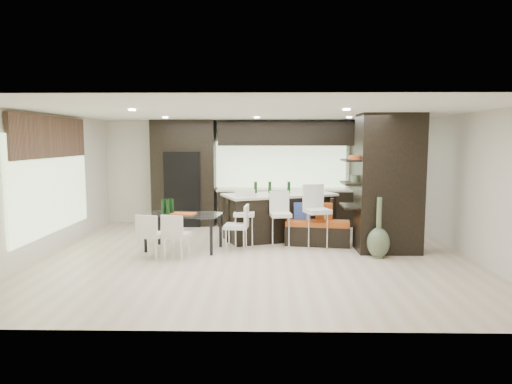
{
  "coord_description": "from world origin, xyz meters",
  "views": [
    {
      "loc": [
        0.17,
        -8.52,
        2.19
      ],
      "look_at": [
        0.0,
        0.6,
        1.15
      ],
      "focal_mm": 32.0,
      "sensor_mm": 36.0,
      "label": 1
    }
  ],
  "objects_px": {
    "floor_vase": "(379,228)",
    "chair_near": "(177,238)",
    "bench": "(317,233)",
    "dining_table": "(184,232)",
    "kitchen_island": "(279,216)",
    "chair_far": "(152,238)",
    "stool_left": "(244,224)",
    "stool_mid": "(281,225)",
    "chair_end": "(236,229)",
    "stool_right": "(317,222)"
  },
  "relations": [
    {
      "from": "floor_vase",
      "to": "chair_far",
      "type": "bearing_deg",
      "value": -177.99
    },
    {
      "from": "chair_near",
      "to": "bench",
      "type": "bearing_deg",
      "value": 38.68
    },
    {
      "from": "stool_mid",
      "to": "bench",
      "type": "distance_m",
      "value": 0.83
    },
    {
      "from": "stool_right",
      "to": "chair_near",
      "type": "bearing_deg",
      "value": -178.59
    },
    {
      "from": "stool_mid",
      "to": "chair_far",
      "type": "xyz_separation_m",
      "value": [
        -2.42,
        -0.99,
        -0.07
      ]
    },
    {
      "from": "stool_left",
      "to": "stool_right",
      "type": "relative_size",
      "value": 0.91
    },
    {
      "from": "stool_left",
      "to": "chair_end",
      "type": "distance_m",
      "value": 0.32
    },
    {
      "from": "dining_table",
      "to": "kitchen_island",
      "type": "bearing_deg",
      "value": 39.01
    },
    {
      "from": "stool_left",
      "to": "chair_near",
      "type": "relative_size",
      "value": 1.21
    },
    {
      "from": "stool_mid",
      "to": "bench",
      "type": "relative_size",
      "value": 0.69
    },
    {
      "from": "kitchen_island",
      "to": "stool_left",
      "type": "distance_m",
      "value": 1.12
    },
    {
      "from": "bench",
      "to": "dining_table",
      "type": "bearing_deg",
      "value": -161.18
    },
    {
      "from": "bench",
      "to": "chair_far",
      "type": "relative_size",
      "value": 1.7
    },
    {
      "from": "stool_right",
      "to": "bench",
      "type": "bearing_deg",
      "value": 62.13
    },
    {
      "from": "floor_vase",
      "to": "chair_far",
      "type": "distance_m",
      "value": 4.22
    },
    {
      "from": "chair_near",
      "to": "floor_vase",
      "type": "bearing_deg",
      "value": 17.52
    },
    {
      "from": "bench",
      "to": "chair_near",
      "type": "distance_m",
      "value": 2.98
    },
    {
      "from": "chair_end",
      "to": "dining_table",
      "type": "bearing_deg",
      "value": 95.19
    },
    {
      "from": "chair_near",
      "to": "chair_end",
      "type": "height_order",
      "value": "chair_end"
    },
    {
      "from": "chair_near",
      "to": "chair_end",
      "type": "bearing_deg",
      "value": 49.3
    },
    {
      "from": "stool_left",
      "to": "chair_far",
      "type": "distance_m",
      "value": 1.94
    },
    {
      "from": "dining_table",
      "to": "stool_right",
      "type": "bearing_deg",
      "value": 14.83
    },
    {
      "from": "bench",
      "to": "chair_far",
      "type": "height_order",
      "value": "chair_far"
    },
    {
      "from": "stool_left",
      "to": "chair_end",
      "type": "height_order",
      "value": "stool_left"
    },
    {
      "from": "bench",
      "to": "dining_table",
      "type": "height_order",
      "value": "dining_table"
    },
    {
      "from": "floor_vase",
      "to": "chair_near",
      "type": "bearing_deg",
      "value": -177.74
    },
    {
      "from": "bench",
      "to": "chair_end",
      "type": "bearing_deg",
      "value": -155.27
    },
    {
      "from": "kitchen_island",
      "to": "chair_end",
      "type": "height_order",
      "value": "kitchen_island"
    },
    {
      "from": "floor_vase",
      "to": "stool_left",
      "type": "bearing_deg",
      "value": 161.72
    },
    {
      "from": "floor_vase",
      "to": "chair_far",
      "type": "relative_size",
      "value": 1.46
    },
    {
      "from": "kitchen_island",
      "to": "dining_table",
      "type": "bearing_deg",
      "value": -172.19
    },
    {
      "from": "stool_right",
      "to": "chair_end",
      "type": "bearing_deg",
      "value": 170.51
    },
    {
      "from": "stool_left",
      "to": "chair_end",
      "type": "xyz_separation_m",
      "value": [
        -0.15,
        -0.28,
        -0.05
      ]
    },
    {
      "from": "floor_vase",
      "to": "chair_near",
      "type": "height_order",
      "value": "floor_vase"
    },
    {
      "from": "bench",
      "to": "dining_table",
      "type": "distance_m",
      "value": 2.77
    },
    {
      "from": "kitchen_island",
      "to": "chair_far",
      "type": "distance_m",
      "value": 3.03
    },
    {
      "from": "kitchen_island",
      "to": "stool_mid",
      "type": "bearing_deg",
      "value": -111.79
    },
    {
      "from": "chair_near",
      "to": "chair_far",
      "type": "bearing_deg",
      "value": -164.72
    },
    {
      "from": "floor_vase",
      "to": "kitchen_island",
      "type": "bearing_deg",
      "value": 137.08
    },
    {
      "from": "stool_mid",
      "to": "chair_far",
      "type": "height_order",
      "value": "stool_mid"
    },
    {
      "from": "stool_left",
      "to": "bench",
      "type": "xyz_separation_m",
      "value": [
        1.53,
        0.19,
        -0.22
      ]
    },
    {
      "from": "bench",
      "to": "chair_near",
      "type": "xyz_separation_m",
      "value": [
        -2.73,
        -1.18,
        0.13
      ]
    },
    {
      "from": "chair_far",
      "to": "chair_near",
      "type": "bearing_deg",
      "value": 13.48
    },
    {
      "from": "dining_table",
      "to": "stool_left",
      "type": "bearing_deg",
      "value": 22.34
    },
    {
      "from": "floor_vase",
      "to": "chair_near",
      "type": "xyz_separation_m",
      "value": [
        -3.75,
        -0.15,
        -0.18
      ]
    },
    {
      "from": "chair_end",
      "to": "stool_left",
      "type": "bearing_deg",
      "value": -23.22
    },
    {
      "from": "bench",
      "to": "dining_table",
      "type": "relative_size",
      "value": 0.89
    },
    {
      "from": "stool_left",
      "to": "floor_vase",
      "type": "bearing_deg",
      "value": -17.22
    },
    {
      "from": "stool_right",
      "to": "chair_near",
      "type": "height_order",
      "value": "stool_right"
    },
    {
      "from": "kitchen_island",
      "to": "chair_end",
      "type": "bearing_deg",
      "value": -150.75
    }
  ]
}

